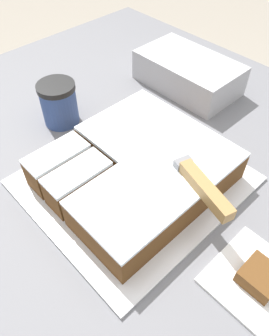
{
  "coord_description": "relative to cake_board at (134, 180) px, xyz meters",
  "views": [
    {
      "loc": [
        0.24,
        -0.31,
        1.43
      ],
      "look_at": [
        -0.06,
        -0.02,
        0.98
      ],
      "focal_mm": 35.0,
      "sensor_mm": 36.0,
      "label": 1
    }
  ],
  "objects": [
    {
      "name": "coffee_cup",
      "position": [
        -0.25,
        0.01,
        0.05
      ],
      "size": [
        0.08,
        0.08,
        0.1
      ],
      "color": "#334C8C",
      "rests_on": "countertop"
    },
    {
      "name": "cake_board",
      "position": [
        0.0,
        0.0,
        0.0
      ],
      "size": [
        0.35,
        0.38,
        0.01
      ],
      "color": "silver",
      "rests_on": "countertop"
    },
    {
      "name": "paper_napkin",
      "position": [
        0.28,
        -0.0,
        0.0
      ],
      "size": [
        0.14,
        0.14,
        0.01
      ],
      "color": "white",
      "rests_on": "countertop"
    },
    {
      "name": "knife",
      "position": [
        0.11,
        0.03,
        0.08
      ],
      "size": [
        0.29,
        0.11,
        0.02
      ],
      "rotation": [
        0.0,
        0.0,
        2.86
      ],
      "color": "silver",
      "rests_on": "cake"
    },
    {
      "name": "countertop",
      "position": [
        0.06,
        0.02,
        -0.47
      ],
      "size": [
        1.4,
        1.1,
        0.94
      ],
      "color": "slate",
      "rests_on": "ground_plane"
    },
    {
      "name": "storage_box",
      "position": [
        -0.15,
        0.33,
        0.04
      ],
      "size": [
        0.26,
        0.15,
        0.08
      ],
      "color": "#B2B2B7",
      "rests_on": "countertop"
    },
    {
      "name": "brownie",
      "position": [
        0.28,
        -0.0,
        0.02
      ],
      "size": [
        0.06,
        0.06,
        0.03
      ],
      "color": "brown",
      "rests_on": "paper_napkin"
    },
    {
      "name": "cake",
      "position": [
        0.0,
        0.0,
        0.04
      ],
      "size": [
        0.28,
        0.31,
        0.06
      ],
      "color": "brown",
      "rests_on": "cake_board"
    }
  ]
}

